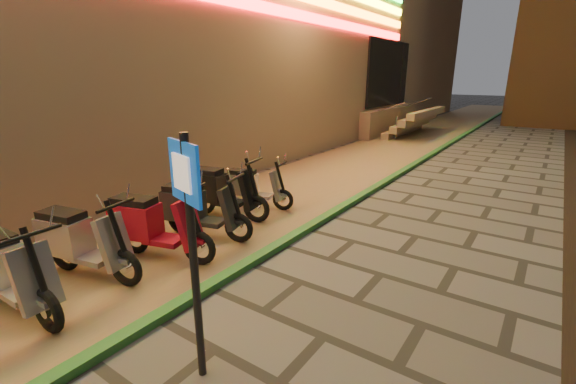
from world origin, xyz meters
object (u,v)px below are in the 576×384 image
Objects in this scene: scooter_6 at (8,270)px; scooter_10 at (218,190)px; scooter_7 at (79,241)px; scooter_9 at (197,209)px; pedestrian_sign at (190,229)px; scooter_8 at (151,225)px; scooter_11 at (252,187)px.

scooter_10 is at bearing 91.26° from scooter_6.
scooter_7 reaches higher than scooter_9.
scooter_6 is 1.01× the size of scooter_7.
pedestrian_sign is at bearing -20.06° from scooter_7.
scooter_8 reaches higher than scooter_6.
scooter_7 is 3.69m from scooter_11.
scooter_8 is at bearing 168.16° from pedestrian_sign.
scooter_7 is at bearing -126.15° from scooter_8.
scooter_10 is 1.22× the size of scooter_11.
pedestrian_sign is 1.38× the size of scooter_9.
pedestrian_sign is at bearing -71.38° from scooter_11.
scooter_9 reaches higher than scooter_11.
scooter_10 reaches higher than scooter_9.
scooter_6 reaches higher than scooter_11.
scooter_7 is at bearing -171.62° from pedestrian_sign.
scooter_8 reaches higher than scooter_11.
scooter_8 is at bearing 81.71° from scooter_6.
pedestrian_sign is 5.02m from scooter_11.
pedestrian_sign is 1.33× the size of scooter_6.
scooter_8 is (0.19, 1.87, 0.01)m from scooter_6.
pedestrian_sign is 3.02m from scooter_7.
scooter_11 is (-2.74, 4.07, -1.05)m from pedestrian_sign.
scooter_8 reaches higher than scooter_9.
pedestrian_sign is 1.57× the size of scooter_11.
scooter_7 is at bearing -106.74° from scooter_11.
scooter_9 is 1.14× the size of scooter_11.
scooter_6 is 2.83m from scooter_9.
scooter_8 is at bearing -100.04° from scooter_11.
pedestrian_sign is at bearing -59.90° from scooter_10.
scooter_9 is (-0.02, 0.96, -0.02)m from scooter_8.
scooter_9 is at bearing 67.97° from scooter_7.
pedestrian_sign is 1.32× the size of scooter_8.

